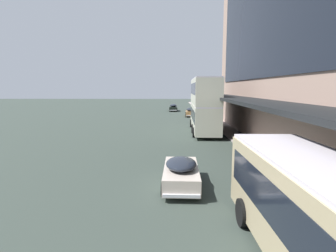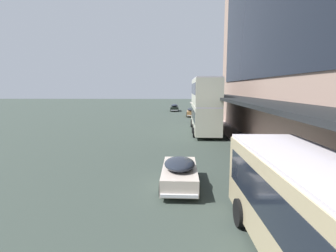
# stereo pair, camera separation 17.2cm
# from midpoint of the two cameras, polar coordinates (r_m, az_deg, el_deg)

# --- Properties ---
(transit_bus_kerbside_rear) EXTENTS (3.06, 10.96, 6.04)m
(transit_bus_kerbside_rear) POSITION_cam_midpoint_polar(r_m,az_deg,el_deg) (29.84, 8.15, 4.90)
(transit_bus_kerbside_rear) COLOR beige
(transit_bus_kerbside_rear) RESTS_ON ground
(sedan_second_mid) EXTENTS (1.94, 4.32, 1.51)m
(sedan_second_mid) POSITION_cam_midpoint_polar(r_m,az_deg,el_deg) (13.43, 2.91, -10.04)
(sedan_second_mid) COLOR beige
(sedan_second_mid) RESTS_ON ground
(sedan_trailing_near) EXTENTS (1.81, 4.97, 1.55)m
(sedan_trailing_near) POSITION_cam_midpoint_polar(r_m,az_deg,el_deg) (57.05, 1.50, 4.04)
(sedan_trailing_near) COLOR black
(sedan_trailing_near) RESTS_ON ground
(sedan_lead_near) EXTENTS (1.91, 4.39, 1.56)m
(sedan_lead_near) POSITION_cam_midpoint_polar(r_m,az_deg,el_deg) (46.26, 5.23, 3.02)
(sedan_lead_near) COLOR olive
(sedan_lead_near) RESTS_ON ground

